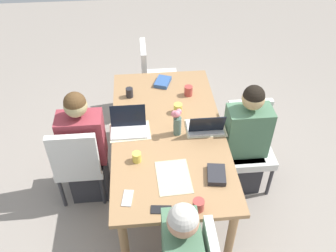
{
  "coord_description": "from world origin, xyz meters",
  "views": [
    {
      "loc": [
        -2.43,
        0.22,
        2.92
      ],
      "look_at": [
        0.0,
        0.0,
        0.81
      ],
      "focal_mm": 38.8,
      "sensor_mm": 36.0,
      "label": 1
    }
  ],
  "objects_px": {
    "person_near_left_mid": "(245,145)",
    "coffee_mug_centre_right": "(188,91)",
    "phone_black": "(161,210)",
    "book_blue_cover": "(216,175)",
    "dining_table": "(168,137)",
    "laptop_near_left_mid": "(205,126)",
    "person_far_left_near": "(85,152)",
    "chair_head_right_right_near": "(154,75)",
    "phone_silver": "(128,198)",
    "coffee_mug_near_left": "(198,205)",
    "coffee_mug_centre_left": "(129,93)",
    "chair_near_left_mid": "(248,141)",
    "chair_far_left_near": "(78,160)",
    "coffee_mug_near_right": "(137,157)",
    "flower_vase": "(177,120)",
    "coffee_mug_far_left": "(178,108)",
    "laptop_far_left_near": "(129,126)",
    "book_red_cover": "(163,82)"
  },
  "relations": [
    {
      "from": "coffee_mug_near_left",
      "to": "coffee_mug_centre_left",
      "type": "height_order",
      "value": "coffee_mug_centre_left"
    },
    {
      "from": "dining_table",
      "to": "chair_far_left_near",
      "type": "bearing_deg",
      "value": 93.19
    },
    {
      "from": "book_blue_cover",
      "to": "phone_silver",
      "type": "relative_size",
      "value": 1.33
    },
    {
      "from": "chair_far_left_near",
      "to": "coffee_mug_near_right",
      "type": "height_order",
      "value": "chair_far_left_near"
    },
    {
      "from": "person_near_left_mid",
      "to": "coffee_mug_centre_right",
      "type": "distance_m",
      "value": 0.77
    },
    {
      "from": "book_blue_cover",
      "to": "person_near_left_mid",
      "type": "bearing_deg",
      "value": -27.24
    },
    {
      "from": "person_near_left_mid",
      "to": "book_blue_cover",
      "type": "xyz_separation_m",
      "value": [
        -0.57,
        0.41,
        0.25
      ]
    },
    {
      "from": "coffee_mug_near_left",
      "to": "phone_black",
      "type": "xyz_separation_m",
      "value": [
        0.01,
        0.27,
        -0.04
      ]
    },
    {
      "from": "dining_table",
      "to": "book_blue_cover",
      "type": "distance_m",
      "value": 0.67
    },
    {
      "from": "chair_near_left_mid",
      "to": "flower_vase",
      "type": "relative_size",
      "value": 3.31
    },
    {
      "from": "person_near_left_mid",
      "to": "coffee_mug_near_right",
      "type": "distance_m",
      "value": 1.11
    },
    {
      "from": "phone_silver",
      "to": "person_far_left_near",
      "type": "bearing_deg",
      "value": -142.72
    },
    {
      "from": "phone_black",
      "to": "book_blue_cover",
      "type": "bearing_deg",
      "value": -142.6
    },
    {
      "from": "laptop_near_left_mid",
      "to": "coffee_mug_near_left",
      "type": "relative_size",
      "value": 3.65
    },
    {
      "from": "person_far_left_near",
      "to": "chair_head_right_right_near",
      "type": "relative_size",
      "value": 1.33
    },
    {
      "from": "coffee_mug_near_right",
      "to": "book_blue_cover",
      "type": "bearing_deg",
      "value": -110.27
    },
    {
      "from": "person_near_left_mid",
      "to": "coffee_mug_far_left",
      "type": "distance_m",
      "value": 0.72
    },
    {
      "from": "person_near_left_mid",
      "to": "flower_vase",
      "type": "height_order",
      "value": "person_near_left_mid"
    },
    {
      "from": "dining_table",
      "to": "book_blue_cover",
      "type": "height_order",
      "value": "book_blue_cover"
    },
    {
      "from": "laptop_far_left_near",
      "to": "coffee_mug_far_left",
      "type": "bearing_deg",
      "value": -65.74
    },
    {
      "from": "coffee_mug_centre_right",
      "to": "coffee_mug_far_left",
      "type": "relative_size",
      "value": 1.07
    },
    {
      "from": "person_far_left_near",
      "to": "coffee_mug_far_left",
      "type": "xyz_separation_m",
      "value": [
        0.22,
        -0.89,
        0.28
      ]
    },
    {
      "from": "dining_table",
      "to": "laptop_near_left_mid",
      "type": "xyz_separation_m",
      "value": [
        -0.03,
        -0.33,
        0.12
      ]
    },
    {
      "from": "book_red_cover",
      "to": "coffee_mug_centre_left",
      "type": "bearing_deg",
      "value": 140.87
    },
    {
      "from": "phone_silver",
      "to": "coffee_mug_centre_left",
      "type": "bearing_deg",
      "value": -172.28
    },
    {
      "from": "person_near_left_mid",
      "to": "book_red_cover",
      "type": "relative_size",
      "value": 5.97
    },
    {
      "from": "laptop_far_left_near",
      "to": "coffee_mug_near_left",
      "type": "xyz_separation_m",
      "value": [
        -0.91,
        -0.49,
        -0.0
      ]
    },
    {
      "from": "coffee_mug_centre_right",
      "to": "book_red_cover",
      "type": "bearing_deg",
      "value": 46.86
    },
    {
      "from": "dining_table",
      "to": "chair_near_left_mid",
      "type": "distance_m",
      "value": 0.82
    },
    {
      "from": "chair_head_right_right_near",
      "to": "flower_vase",
      "type": "height_order",
      "value": "flower_vase"
    },
    {
      "from": "person_far_left_near",
      "to": "phone_black",
      "type": "xyz_separation_m",
      "value": [
        -0.89,
        -0.65,
        0.24
      ]
    },
    {
      "from": "chair_near_left_mid",
      "to": "book_red_cover",
      "type": "relative_size",
      "value": 4.5
    },
    {
      "from": "coffee_mug_near_right",
      "to": "phone_silver",
      "type": "bearing_deg",
      "value": 168.01
    },
    {
      "from": "dining_table",
      "to": "book_blue_cover",
      "type": "bearing_deg",
      "value": -150.57
    },
    {
      "from": "coffee_mug_near_left",
      "to": "book_red_cover",
      "type": "relative_size",
      "value": 0.44
    },
    {
      "from": "laptop_near_left_mid",
      "to": "phone_silver",
      "type": "distance_m",
      "value": 0.99
    },
    {
      "from": "coffee_mug_near_left",
      "to": "coffee_mug_centre_right",
      "type": "relative_size",
      "value": 0.87
    },
    {
      "from": "phone_black",
      "to": "chair_near_left_mid",
      "type": "bearing_deg",
      "value": -128.94
    },
    {
      "from": "person_far_left_near",
      "to": "coffee_mug_near_left",
      "type": "height_order",
      "value": "person_far_left_near"
    },
    {
      "from": "flower_vase",
      "to": "coffee_mug_far_left",
      "type": "bearing_deg",
      "value": -8.34
    },
    {
      "from": "person_far_left_near",
      "to": "chair_head_right_right_near",
      "type": "height_order",
      "value": "person_far_left_near"
    },
    {
      "from": "laptop_near_left_mid",
      "to": "book_blue_cover",
      "type": "distance_m",
      "value": 0.55
    },
    {
      "from": "person_far_left_near",
      "to": "phone_silver",
      "type": "bearing_deg",
      "value": -151.85
    },
    {
      "from": "coffee_mug_centre_left",
      "to": "person_far_left_near",
      "type": "bearing_deg",
      "value": 139.59
    },
    {
      "from": "dining_table",
      "to": "coffee_mug_centre_left",
      "type": "xyz_separation_m",
      "value": [
        0.54,
        0.34,
        0.13
      ]
    },
    {
      "from": "phone_black",
      "to": "phone_silver",
      "type": "height_order",
      "value": "same"
    },
    {
      "from": "coffee_mug_far_left",
      "to": "book_blue_cover",
      "type": "distance_m",
      "value": 0.86
    },
    {
      "from": "book_red_cover",
      "to": "book_blue_cover",
      "type": "height_order",
      "value": "book_blue_cover"
    },
    {
      "from": "laptop_far_left_near",
      "to": "book_red_cover",
      "type": "bearing_deg",
      "value": -27.16
    },
    {
      "from": "laptop_far_left_near",
      "to": "coffee_mug_near_left",
      "type": "distance_m",
      "value": 1.03
    }
  ]
}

